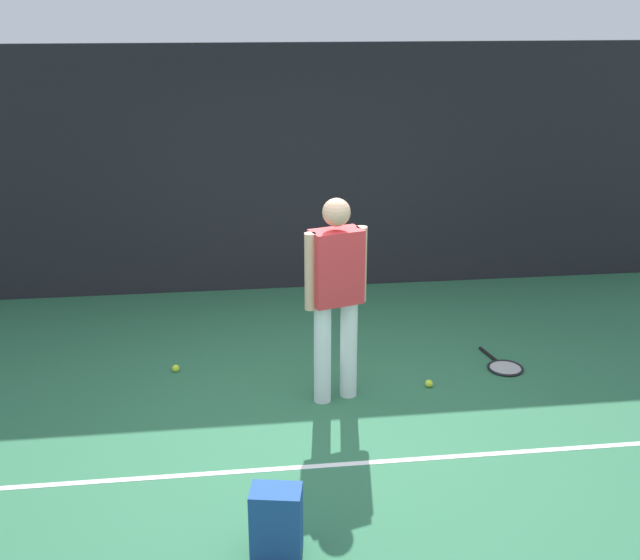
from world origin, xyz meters
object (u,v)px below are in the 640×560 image
at_px(tennis_ball_near_player, 429,383).
at_px(tennis_ball_by_fence, 176,368).
at_px(tennis_player, 336,289).
at_px(backpack, 277,521).
at_px(tennis_racket, 504,367).

distance_m(tennis_ball_near_player, tennis_ball_by_fence, 2.24).
bearing_deg(tennis_ball_near_player, tennis_player, -174.02).
relative_size(tennis_player, tennis_ball_by_fence, 25.76).
height_order(tennis_ball_near_player, tennis_ball_by_fence, same).
bearing_deg(tennis_ball_by_fence, tennis_ball_near_player, -14.58).
bearing_deg(tennis_player, backpack, 54.75).
xyz_separation_m(tennis_racket, tennis_ball_near_player, (-0.76, -0.28, 0.02)).
xyz_separation_m(tennis_player, tennis_ball_by_fence, (-1.34, 0.65, -0.93)).
height_order(backpack, tennis_ball_near_player, backpack).
bearing_deg(tennis_player, tennis_ball_by_fence, -42.71).
xyz_separation_m(tennis_ball_near_player, tennis_ball_by_fence, (-2.16, 0.56, 0.00)).
bearing_deg(tennis_ball_by_fence, tennis_racket, -5.60).
relative_size(tennis_player, tennis_ball_near_player, 25.76).
xyz_separation_m(tennis_racket, backpack, (-2.20, -2.21, 0.20)).
xyz_separation_m(backpack, tennis_ball_near_player, (1.44, 1.93, -0.18)).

